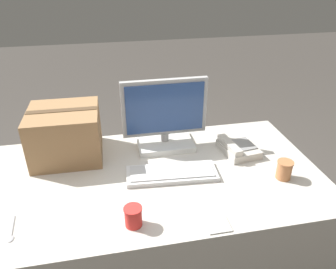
# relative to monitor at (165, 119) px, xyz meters

# --- Properties ---
(office_desk) EXTENTS (1.80, 0.90, 0.72)m
(office_desk) POSITION_rel_monitor_xyz_m (-0.18, -0.27, -0.52)
(office_desk) COLOR beige
(office_desk) RESTS_ON ground_plane
(monitor) EXTENTS (0.46, 0.23, 0.39)m
(monitor) POSITION_rel_monitor_xyz_m (0.00, 0.00, 0.00)
(monitor) COLOR white
(monitor) RESTS_ON office_desk
(keyboard) EXTENTS (0.45, 0.19, 0.03)m
(keyboard) POSITION_rel_monitor_xyz_m (-0.02, -0.30, -0.15)
(keyboard) COLOR silver
(keyboard) RESTS_ON office_desk
(desk_phone) EXTENTS (0.20, 0.23, 0.07)m
(desk_phone) POSITION_rel_monitor_xyz_m (0.38, -0.15, -0.14)
(desk_phone) COLOR beige
(desk_phone) RESTS_ON office_desk
(paper_cup_left) EXTENTS (0.07, 0.07, 0.09)m
(paper_cup_left) POSITION_rel_monitor_xyz_m (-0.24, -0.59, -0.12)
(paper_cup_left) COLOR red
(paper_cup_left) RESTS_ON office_desk
(paper_cup_right) EXTENTS (0.08, 0.08, 0.09)m
(paper_cup_right) POSITION_rel_monitor_xyz_m (0.51, -0.42, -0.12)
(paper_cup_right) COLOR #BC7547
(paper_cup_right) RESTS_ON office_desk
(spoon) EXTENTS (0.03, 0.15, 0.00)m
(spoon) POSITION_rel_monitor_xyz_m (-0.72, -0.55, -0.16)
(spoon) COLOR #B2B2B7
(spoon) RESTS_ON office_desk
(cardboard_box) EXTENTS (0.36, 0.34, 0.27)m
(cardboard_box) POSITION_rel_monitor_xyz_m (-0.53, -0.00, -0.03)
(cardboard_box) COLOR #9E754C
(cardboard_box) RESTS_ON office_desk
(sticky_note_pad) EXTENTS (0.09, 0.09, 0.01)m
(sticky_note_pad) POSITION_rel_monitor_xyz_m (0.09, -0.66, -0.16)
(sticky_note_pad) COLOR silver
(sticky_note_pad) RESTS_ON office_desk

